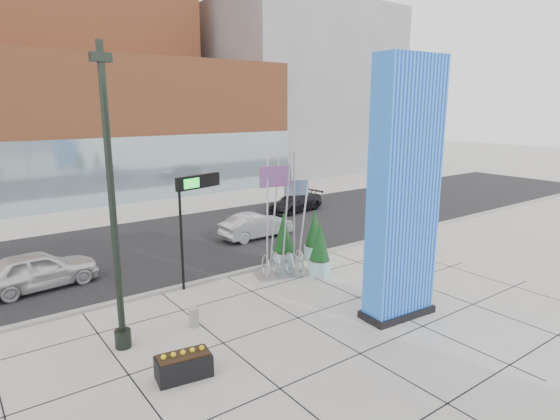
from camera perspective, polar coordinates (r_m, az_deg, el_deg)
ground at (r=17.05m, az=-2.63°, el=-12.70°), size 160.00×160.00×0.00m
street_asphalt at (r=25.44m, az=-15.29°, el=-4.45°), size 80.00×12.00×0.02m
curb_edge at (r=20.21m, az=-9.02°, el=-8.49°), size 80.00×0.30×0.12m
tower_podium at (r=41.00m, az=-23.23°, el=9.13°), size 34.00×10.00×11.00m
tower_glass_front at (r=36.63m, az=-21.05°, el=4.28°), size 34.00×0.60×5.00m
building_grey_parking at (r=56.61m, az=1.25°, el=14.37°), size 20.00×18.00×18.00m
blue_pylon at (r=16.27m, az=14.84°, el=1.62°), size 2.75×1.39×8.90m
lamp_post at (r=14.48m, az=-19.53°, el=-2.52°), size 0.58×0.50×9.01m
public_art_sculpture at (r=20.38m, az=0.39°, el=-4.06°), size 2.66×1.86×5.47m
concrete_bollard at (r=16.40m, az=-10.47°, el=-12.71°), size 0.34×0.34×0.66m
overhead_street_sign at (r=18.85m, az=-10.02°, el=2.15°), size 2.13×0.70×4.57m
round_planter_east at (r=22.56m, az=4.21°, el=-3.21°), size 0.97×0.97×2.42m
round_planter_mid at (r=20.48m, az=4.86°, el=-4.84°), size 0.98×0.98×2.44m
round_planter_west at (r=21.42m, az=0.44°, el=-3.82°), size 1.03×1.03×2.58m
box_planter_north at (r=13.70m, az=-11.67°, el=-17.98°), size 1.58×0.96×0.81m
car_white_west at (r=21.41m, az=-27.43°, el=-6.55°), size 4.75×2.33×1.56m
car_silver_mid at (r=26.24m, az=-2.88°, el=-1.93°), size 4.29×1.62×1.40m
car_dark_east at (r=32.78m, az=1.86°, el=0.94°), size 4.71×2.56×1.30m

